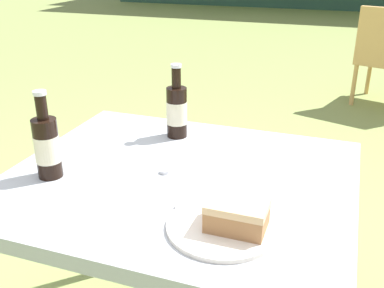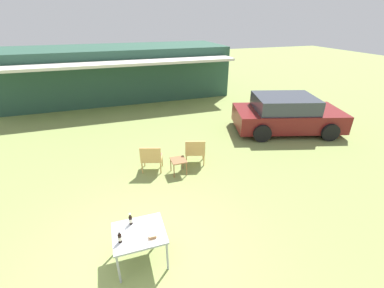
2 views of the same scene
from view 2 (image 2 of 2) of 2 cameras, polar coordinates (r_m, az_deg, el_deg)
ground_plane at (r=5.32m, az=-11.00°, el=-23.83°), size 60.00×60.00×0.00m
cabin_building at (r=15.06m, az=-16.11°, el=15.14°), size 11.42×5.06×2.62m
parked_car at (r=10.58m, az=20.25°, el=6.23°), size 4.34×2.91×1.38m
wicker_chair_cushioned at (r=7.41m, az=-9.00°, el=-2.86°), size 0.69×0.61×0.82m
wicker_chair_plain at (r=7.66m, az=0.69°, el=-1.41°), size 0.69×0.60×0.82m
garden_side_table at (r=7.27m, az=-3.02°, el=-3.94°), size 0.42×0.42×0.44m
patio_table at (r=4.87m, az=-11.66°, el=-19.17°), size 0.90×0.78×0.68m
cake_on_plate at (r=4.68m, az=-8.94°, el=-19.71°), size 0.24×0.24×0.07m
cola_bottle_near at (r=4.95m, az=-13.48°, el=-16.09°), size 0.07×0.07×0.23m
cola_bottle_far at (r=4.68m, az=-15.74°, el=-19.46°), size 0.07×0.07×0.23m
fork at (r=4.70m, az=-9.73°, el=-19.95°), size 0.17×0.08×0.01m
loose_bottle_cap at (r=4.82m, az=-12.24°, el=-18.69°), size 0.03×0.03×0.01m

